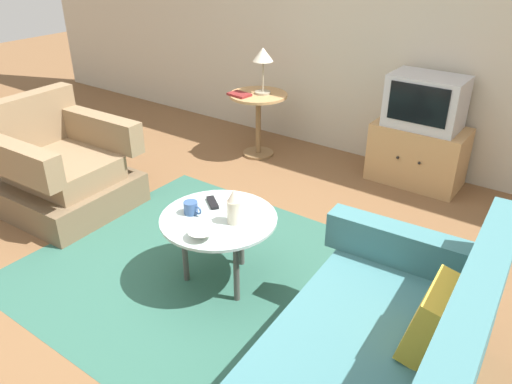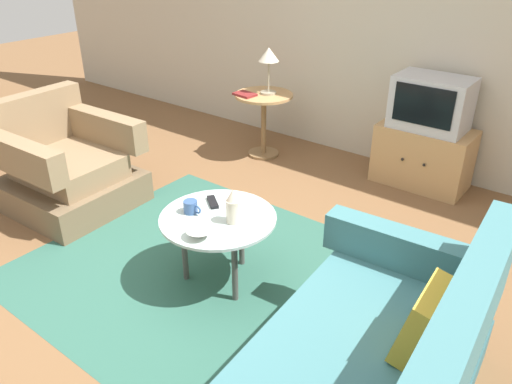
% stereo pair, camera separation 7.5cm
% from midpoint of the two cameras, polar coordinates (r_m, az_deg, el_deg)
% --- Properties ---
extents(ground_plane, '(16.00, 16.00, 0.00)m').
position_cam_midpoint_polar(ground_plane, '(3.20, -8.79, -10.57)').
color(ground_plane, brown).
extents(back_wall, '(9.00, 0.12, 2.70)m').
position_cam_midpoint_polar(back_wall, '(4.70, 13.36, 19.56)').
color(back_wall, '#BCB29E').
rests_on(back_wall, ground).
extents(area_rug, '(2.47, 1.96, 0.00)m').
position_cam_midpoint_polar(area_rug, '(3.23, -4.67, -9.90)').
color(area_rug, '#2D5B4C').
rests_on(area_rug, ground).
extents(armchair, '(0.94, 0.91, 0.84)m').
position_cam_midpoint_polar(armchair, '(4.19, -21.87, 2.27)').
color(armchair, brown).
rests_on(armchair, ground).
extents(coffee_table, '(0.70, 0.70, 0.46)m').
position_cam_midpoint_polar(coffee_table, '(2.99, -4.95, -3.64)').
color(coffee_table, '#B2C6C1').
rests_on(coffee_table, ground).
extents(side_table, '(0.54, 0.54, 0.61)m').
position_cam_midpoint_polar(side_table, '(4.78, -0.20, 9.18)').
color(side_table, tan).
rests_on(side_table, ground).
extents(tv_stand, '(0.76, 0.44, 0.51)m').
position_cam_midpoint_polar(tv_stand, '(4.50, 17.42, 4.09)').
color(tv_stand, tan).
rests_on(tv_stand, ground).
extents(television, '(0.59, 0.39, 0.43)m').
position_cam_midpoint_polar(television, '(4.34, 18.27, 9.75)').
color(television, '#B7B7BC').
rests_on(television, tv_stand).
extents(table_lamp, '(0.19, 0.19, 0.42)m').
position_cam_midpoint_polar(table_lamp, '(4.65, 0.32, 14.96)').
color(table_lamp, '#9E937A').
rests_on(table_lamp, side_table).
extents(vase, '(0.08, 0.08, 0.21)m').
position_cam_midpoint_polar(vase, '(2.86, -3.27, -1.71)').
color(vase, beige).
rests_on(vase, coffee_table).
extents(mug, '(0.13, 0.08, 0.08)m').
position_cam_midpoint_polar(mug, '(3.01, -8.09, -1.79)').
color(mug, '#335184').
rests_on(mug, coffee_table).
extents(bowl, '(0.15, 0.15, 0.05)m').
position_cam_midpoint_polar(bowl, '(2.77, -7.04, -4.82)').
color(bowl, silver).
rests_on(bowl, coffee_table).
extents(tv_remote_dark, '(0.15, 0.13, 0.02)m').
position_cam_midpoint_polar(tv_remote_dark, '(3.10, -5.65, -1.21)').
color(tv_remote_dark, black).
rests_on(tv_remote_dark, coffee_table).
extents(book, '(0.21, 0.16, 0.02)m').
position_cam_midpoint_polar(book, '(4.67, -2.37, 11.02)').
color(book, maroon).
rests_on(book, side_table).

